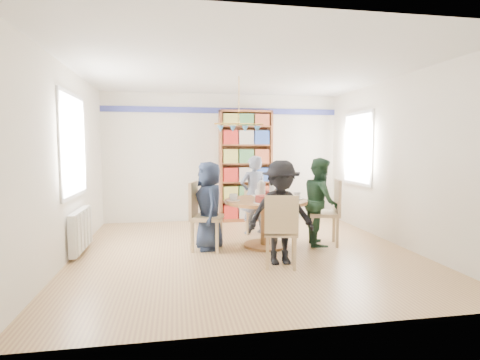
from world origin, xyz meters
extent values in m
plane|color=tan|center=(0.00, 0.00, 0.00)|extent=(5.00, 5.00, 0.00)
plane|color=white|center=(0.00, 0.00, 2.70)|extent=(5.00, 5.00, 0.00)
plane|color=white|center=(0.00, 2.50, 1.35)|extent=(5.00, 0.00, 5.00)
plane|color=white|center=(0.00, -2.50, 1.35)|extent=(5.00, 0.00, 5.00)
plane|color=white|center=(-2.50, 0.00, 1.35)|extent=(0.00, 5.00, 5.00)
plane|color=white|center=(2.50, 0.00, 1.35)|extent=(0.00, 5.00, 5.00)
cube|color=navy|center=(0.00, 2.48, 2.35)|extent=(5.00, 0.02, 0.12)
cube|color=white|center=(-2.48, 0.30, 1.60)|extent=(0.03, 1.32, 1.52)
cube|color=white|center=(-2.46, 0.30, 1.60)|extent=(0.01, 1.20, 1.40)
cube|color=white|center=(2.48, 1.30, 1.55)|extent=(0.03, 1.12, 1.42)
cube|color=white|center=(2.46, 1.30, 1.55)|extent=(0.01, 1.00, 1.30)
cylinder|color=gold|center=(0.00, 0.50, 2.33)|extent=(0.01, 0.01, 0.75)
cylinder|color=gold|center=(0.00, 0.50, 1.95)|extent=(0.80, 0.02, 0.02)
cone|color=teal|center=(-0.30, 0.50, 1.87)|extent=(0.11, 0.11, 0.10)
cone|color=teal|center=(-0.10, 0.50, 1.87)|extent=(0.11, 0.11, 0.10)
cone|color=teal|center=(0.10, 0.50, 1.87)|extent=(0.11, 0.11, 0.10)
cone|color=teal|center=(0.30, 0.50, 1.87)|extent=(0.11, 0.11, 0.10)
cube|color=silver|center=(-2.42, 0.30, 0.35)|extent=(0.10, 1.00, 0.60)
cube|color=silver|center=(-2.36, -0.10, 0.35)|extent=(0.02, 0.06, 0.56)
cube|color=silver|center=(-2.36, 0.10, 0.35)|extent=(0.02, 0.06, 0.56)
cube|color=silver|center=(-2.36, 0.30, 0.35)|extent=(0.02, 0.06, 0.56)
cube|color=silver|center=(-2.36, 0.50, 0.35)|extent=(0.02, 0.06, 0.56)
cube|color=silver|center=(-2.36, 0.70, 0.35)|extent=(0.02, 0.06, 0.56)
cylinder|color=brown|center=(0.38, 0.20, 0.72)|extent=(1.30, 1.30, 0.05)
cylinder|color=brown|center=(0.38, 0.20, 0.35)|extent=(0.16, 0.16, 0.70)
cylinder|color=brown|center=(0.38, 0.20, 0.02)|extent=(0.70, 0.70, 0.04)
cube|color=tan|center=(-0.55, 0.18, 0.50)|extent=(0.57, 0.57, 0.06)
cube|color=tan|center=(-0.75, 0.24, 0.77)|extent=(0.17, 0.46, 0.55)
cube|color=tan|center=(-0.42, -0.05, 0.24)|extent=(0.05, 0.05, 0.47)
cube|color=tan|center=(-0.32, 0.31, 0.24)|extent=(0.05, 0.05, 0.47)
cube|color=tan|center=(-0.78, 0.05, 0.24)|extent=(0.05, 0.05, 0.47)
cube|color=tan|center=(-0.68, 0.41, 0.24)|extent=(0.05, 0.05, 0.47)
cube|color=tan|center=(1.33, 0.16, 0.50)|extent=(0.58, 0.58, 0.06)
cube|color=tan|center=(1.54, 0.10, 0.78)|extent=(0.17, 0.46, 0.56)
cube|color=tan|center=(1.20, 0.39, 0.24)|extent=(0.06, 0.06, 0.48)
cube|color=tan|center=(1.10, 0.03, 0.24)|extent=(0.06, 0.06, 0.48)
cube|color=tan|center=(1.57, 0.29, 0.24)|extent=(0.06, 0.06, 0.48)
cube|color=tan|center=(1.46, -0.07, 0.24)|extent=(0.06, 0.06, 0.48)
cube|color=tan|center=(0.41, 1.16, 0.41)|extent=(0.42, 0.42, 0.05)
cube|color=tan|center=(0.43, 1.33, 0.63)|extent=(0.38, 0.08, 0.45)
cube|color=tan|center=(0.24, 1.03, 0.19)|extent=(0.04, 0.04, 0.39)
cube|color=tan|center=(0.55, 0.99, 0.19)|extent=(0.04, 0.04, 0.39)
cube|color=tan|center=(0.28, 1.33, 0.19)|extent=(0.04, 0.04, 0.39)
cube|color=tan|center=(0.59, 1.30, 0.19)|extent=(0.04, 0.04, 0.39)
cube|color=tan|center=(0.34, -0.80, 0.46)|extent=(0.52, 0.52, 0.05)
cube|color=tan|center=(0.29, -0.99, 0.71)|extent=(0.42, 0.14, 0.51)
cube|color=tan|center=(0.55, -0.68, 0.22)|extent=(0.05, 0.05, 0.44)
cube|color=tan|center=(0.21, -0.59, 0.22)|extent=(0.05, 0.05, 0.44)
cube|color=tan|center=(0.46, -1.01, 0.22)|extent=(0.05, 0.05, 0.44)
cube|color=tan|center=(0.13, -0.93, 0.22)|extent=(0.05, 0.05, 0.44)
imported|color=#172034|center=(-0.51, 0.20, 0.68)|extent=(0.52, 0.71, 1.36)
imported|color=#18311F|center=(1.28, 0.17, 0.70)|extent=(0.67, 0.78, 1.41)
imported|color=gray|center=(0.37, 1.10, 0.71)|extent=(0.58, 0.45, 1.42)
imported|color=black|center=(0.37, -0.69, 0.70)|extent=(0.91, 0.52, 1.40)
cube|color=brown|center=(-0.08, 2.34, 1.17)|extent=(0.04, 0.34, 2.35)
cube|color=brown|center=(0.99, 2.34, 1.17)|extent=(0.04, 0.34, 2.35)
cube|color=brown|center=(0.45, 2.34, 2.32)|extent=(1.12, 0.34, 0.04)
cube|color=brown|center=(0.45, 2.34, 0.03)|extent=(1.12, 0.34, 0.07)
cube|color=brown|center=(0.45, 2.50, 1.17)|extent=(1.12, 0.02, 2.35)
cube|color=brown|center=(0.45, 2.34, 0.45)|extent=(1.05, 0.31, 0.03)
cube|color=brown|center=(0.45, 2.34, 0.84)|extent=(1.05, 0.31, 0.03)
cube|color=brown|center=(0.45, 2.34, 1.23)|extent=(1.05, 0.31, 0.03)
cube|color=brown|center=(0.45, 2.34, 1.62)|extent=(1.05, 0.31, 0.03)
cube|color=brown|center=(0.45, 2.34, 2.01)|extent=(1.05, 0.31, 0.03)
cube|color=maroon|center=(0.12, 2.32, 0.21)|extent=(0.31, 0.25, 0.29)
cube|color=beige|center=(0.45, 2.32, 0.21)|extent=(0.31, 0.25, 0.29)
cube|color=navy|center=(0.79, 2.32, 0.21)|extent=(0.31, 0.25, 0.29)
cube|color=#B2AC47|center=(0.12, 2.32, 0.61)|extent=(0.31, 0.25, 0.29)
cube|color=#3A6A3C|center=(0.45, 2.32, 0.61)|extent=(0.31, 0.25, 0.29)
cube|color=#9B472A|center=(0.79, 2.32, 0.61)|extent=(0.31, 0.25, 0.29)
cube|color=maroon|center=(0.12, 2.32, 1.00)|extent=(0.31, 0.25, 0.29)
cube|color=beige|center=(0.45, 2.32, 1.00)|extent=(0.31, 0.25, 0.29)
cube|color=navy|center=(0.79, 2.32, 1.00)|extent=(0.31, 0.25, 0.29)
cube|color=#B2AC47|center=(0.12, 2.32, 1.39)|extent=(0.31, 0.25, 0.29)
cube|color=#3A6A3C|center=(0.45, 2.32, 1.39)|extent=(0.31, 0.25, 0.29)
cube|color=#9B472A|center=(0.79, 2.32, 1.39)|extent=(0.31, 0.25, 0.29)
cube|color=maroon|center=(0.12, 2.32, 1.78)|extent=(0.31, 0.25, 0.29)
cube|color=beige|center=(0.45, 2.32, 1.78)|extent=(0.31, 0.25, 0.29)
cube|color=navy|center=(0.79, 2.32, 1.78)|extent=(0.31, 0.25, 0.29)
cube|color=#B2AC47|center=(0.12, 2.32, 2.15)|extent=(0.31, 0.25, 0.24)
cube|color=#3A6A3C|center=(0.45, 2.32, 2.15)|extent=(0.31, 0.25, 0.24)
cube|color=#9B472A|center=(0.79, 2.32, 2.15)|extent=(0.31, 0.25, 0.24)
cylinder|color=white|center=(0.32, 0.28, 0.88)|extent=(0.13, 0.13, 0.26)
sphere|color=white|center=(0.32, 0.28, 1.01)|extent=(0.10, 0.10, 0.10)
cylinder|color=silver|center=(0.51, 0.33, 0.90)|extent=(0.08, 0.08, 0.30)
cylinder|color=teal|center=(0.51, 0.33, 1.06)|extent=(0.03, 0.03, 0.03)
cylinder|color=white|center=(0.43, 0.50, 0.76)|extent=(0.32, 0.32, 0.01)
cylinder|color=maroon|center=(0.43, 0.50, 0.81)|extent=(0.26, 0.26, 0.10)
cylinder|color=white|center=(0.27, -0.13, 0.76)|extent=(0.32, 0.32, 0.01)
cylinder|color=maroon|center=(0.27, -0.13, 0.81)|extent=(0.26, 0.26, 0.10)
cylinder|color=white|center=(-0.14, 0.20, 0.76)|extent=(0.22, 0.22, 0.01)
imported|color=white|center=(-0.14, 0.20, 0.80)|extent=(0.13, 0.13, 0.10)
cylinder|color=white|center=(0.89, 0.20, 0.76)|extent=(0.22, 0.22, 0.01)
imported|color=white|center=(0.89, 0.20, 0.80)|extent=(0.11, 0.11, 0.10)
cylinder|color=white|center=(0.38, 0.71, 0.76)|extent=(0.22, 0.22, 0.01)
imported|color=white|center=(0.38, 0.71, 0.80)|extent=(0.13, 0.13, 0.10)
cylinder|color=white|center=(0.38, -0.32, 0.76)|extent=(0.22, 0.22, 0.01)
imported|color=white|center=(0.38, -0.32, 0.80)|extent=(0.11, 0.11, 0.10)
camera|label=1|loc=(-1.02, -5.48, 1.57)|focal=28.00mm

